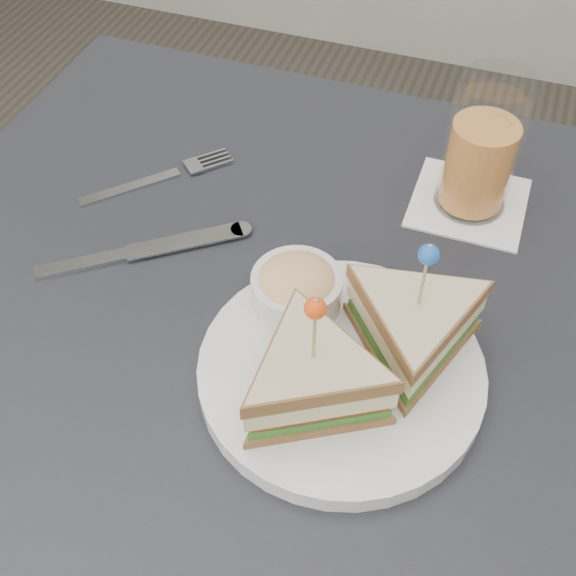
{
  "coord_description": "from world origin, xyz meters",
  "views": [
    {
      "loc": [
        0.14,
        -0.37,
        1.26
      ],
      "look_at": [
        0.01,
        0.01,
        0.8
      ],
      "focal_mm": 45.0,
      "sensor_mm": 36.0,
      "label": 1
    }
  ],
  "objects": [
    {
      "name": "cutlery_knife",
      "position": [
        -0.16,
        0.04,
        0.75
      ],
      "size": [
        0.18,
        0.14,
        0.01
      ],
      "rotation": [
        0.0,
        0.0,
        -0.93
      ],
      "color": "silver",
      "rests_on": "table"
    },
    {
      "name": "plate_meal",
      "position": [
        0.08,
        -0.03,
        0.79
      ],
      "size": [
        0.27,
        0.25,
        0.14
      ],
      "rotation": [
        0.0,
        0.0,
        0.0
      ],
      "color": "silver",
      "rests_on": "table"
    },
    {
      "name": "drink_set",
      "position": [
        0.13,
        0.23,
        0.82
      ],
      "size": [
        0.12,
        0.12,
        0.15
      ],
      "rotation": [
        0.0,
        0.0,
        -0.0
      ],
      "color": "white",
      "rests_on": "table"
    },
    {
      "name": "cutlery_fork",
      "position": [
        -0.18,
        0.16,
        0.75
      ],
      "size": [
        0.13,
        0.14,
        0.0
      ],
      "rotation": [
        0.0,
        0.0,
        -0.75
      ],
      "color": "#B7BDC3",
      "rests_on": "table"
    },
    {
      "name": "table",
      "position": [
        0.0,
        0.0,
        0.67
      ],
      "size": [
        0.8,
        0.8,
        0.75
      ],
      "color": "black",
      "rests_on": "ground"
    }
  ]
}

